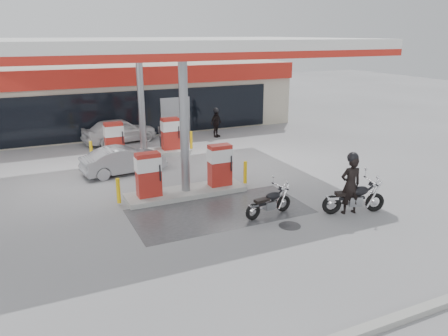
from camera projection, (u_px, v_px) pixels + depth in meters
The scene contains 15 objects.
ground at pixel (207, 214), 14.67m from camera, with size 90.00×90.00×0.00m, color gray.
wet_patch at pixel (220, 211), 14.87m from camera, with size 6.00×3.00×0.00m, color #4C4C4F.
drain_cover at pixel (290, 226), 13.74m from camera, with size 0.70×0.70×0.01m, color #38383A.
store_building at pixel (110, 95), 27.87m from camera, with size 22.00×8.22×4.00m.
canopy at pixel (157, 47), 17.43m from camera, with size 16.00×10.02×5.51m.
pump_island_near at pixel (186, 177), 16.19m from camera, with size 5.14×1.30×1.78m.
pump_island_far at pixel (143, 142), 21.38m from camera, with size 5.14×1.30×1.78m.
main_motorcycle at pixel (355, 199), 14.61m from camera, with size 2.15×1.04×1.13m.
biker_main at pixel (350, 185), 14.43m from camera, with size 0.73×0.48×1.99m, color black.
parked_motorcycle at pixel (269, 203), 14.43m from camera, with size 1.86×0.71×0.96m.
sedan_white at pixel (119, 130), 23.97m from camera, with size 1.62×4.02×1.37m, color silver.
attendant at pixel (163, 133), 22.77m from camera, with size 0.78×0.60×1.60m, color #505054.
hatchback_silver at pixel (124, 160), 18.74m from camera, with size 1.24×3.56×1.17m, color gray.
parked_car_right at pixel (261, 112), 30.67m from camera, with size 1.68×3.64×1.01m, color navy.
biker_walking at pixel (216, 123), 25.23m from camera, with size 0.95×0.39×1.62m, color black.
Camera 1 is at (-5.19, -12.53, 5.82)m, focal length 35.00 mm.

